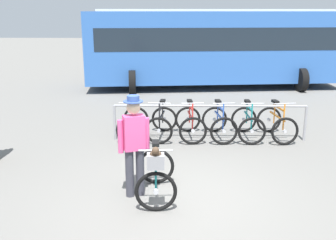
{
  "coord_description": "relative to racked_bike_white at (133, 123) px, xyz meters",
  "views": [
    {
      "loc": [
        0.0,
        -5.89,
        3.01
      ],
      "look_at": [
        -0.17,
        1.31,
        1.0
      ],
      "focal_mm": 41.83,
      "sensor_mm": 36.0,
      "label": 1
    }
  ],
  "objects": [
    {
      "name": "racked_bike_orange",
      "position": [
        3.5,
        0.03,
        0.0
      ],
      "size": [
        0.81,
        1.2,
        0.98
      ],
      "color": "black",
      "rests_on": "ground"
    },
    {
      "name": "person_with_featured_bike",
      "position": [
        0.38,
        -3.13,
        0.58
      ],
      "size": [
        0.5,
        0.32,
        1.72
      ],
      "color": "#383842",
      "rests_on": "ground"
    },
    {
      "name": "ground_plane",
      "position": [
        1.08,
        -3.28,
        -0.37
      ],
      "size": [
        80.0,
        80.0,
        0.0
      ],
      "primitive_type": "plane",
      "color": "slate"
    },
    {
      "name": "racked_bike_blue",
      "position": [
        2.1,
        0.02,
        -0.0
      ],
      "size": [
        0.79,
        1.18,
        0.97
      ],
      "color": "black",
      "rests_on": "ground"
    },
    {
      "name": "bike_rack_rail",
      "position": [
        1.86,
        -0.17,
        0.33
      ],
      "size": [
        4.61,
        0.09,
        0.88
      ],
      "color": "#99999E",
      "rests_on": "ground"
    },
    {
      "name": "racked_bike_teal",
      "position": [
        2.8,
        0.02,
        0.0
      ],
      "size": [
        0.69,
        1.12,
        0.97
      ],
      "color": "black",
      "rests_on": "ground"
    },
    {
      "name": "racked_bike_red",
      "position": [
        1.4,
        0.01,
        0.0
      ],
      "size": [
        0.76,
        1.15,
        0.97
      ],
      "color": "black",
      "rests_on": "ground"
    },
    {
      "name": "racked_bike_black",
      "position": [
        0.7,
        0.01,
        0.0
      ],
      "size": [
        0.76,
        1.17,
        0.98
      ],
      "color": "black",
      "rests_on": "ground"
    },
    {
      "name": "racked_bike_white",
      "position": [
        0.0,
        0.0,
        0.0
      ],
      "size": [
        0.7,
        1.13,
        0.97
      ],
      "color": "black",
      "rests_on": "ground"
    },
    {
      "name": "featured_bicycle",
      "position": [
        0.74,
        -3.29,
        0.12
      ],
      "size": [
        0.72,
        1.22,
        1.09
      ],
      "color": "black",
      "rests_on": "ground"
    },
    {
      "name": "bus_distant",
      "position": [
        2.5,
        6.78,
        1.37
      ],
      "size": [
        10.21,
        4.09,
        3.08
      ],
      "color": "#3366B7",
      "rests_on": "ground"
    }
  ]
}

